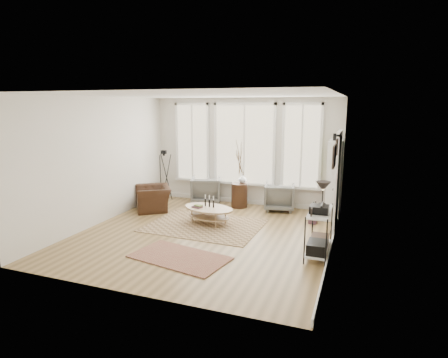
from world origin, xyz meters
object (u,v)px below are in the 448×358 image
at_px(coffee_table, 208,211).
at_px(armchair_right, 279,197).
at_px(armchair_left, 206,190).
at_px(side_table, 240,175).
at_px(bookcase, 334,179).
at_px(accent_chair, 153,198).
at_px(low_shelf, 319,228).

relative_size(coffee_table, armchair_right, 1.79).
distance_m(armchair_left, side_table, 1.14).
bearing_deg(side_table, armchair_right, 5.52).
relative_size(bookcase, side_table, 1.13).
bearing_deg(bookcase, armchair_right, 172.64).
xyz_separation_m(armchair_left, accent_chair, (-1.01, -1.14, -0.06)).
relative_size(armchair_left, accent_chair, 0.85).
bearing_deg(coffee_table, armchair_right, 53.15).
height_order(armchair_left, side_table, side_table).
bearing_deg(armchair_left, armchair_right, 160.53).
bearing_deg(armchair_right, armchair_left, -10.98).
height_order(bookcase, armchair_right, bookcase).
bearing_deg(accent_chair, side_table, 80.96).
height_order(low_shelf, coffee_table, low_shelf).
relative_size(low_shelf, accent_chair, 1.35).
distance_m(bookcase, armchair_left, 3.50).
height_order(bookcase, armchair_left, bookcase).
xyz_separation_m(low_shelf, side_table, (-2.37, 2.59, 0.36)).
distance_m(armchair_left, armchair_right, 2.08).
xyz_separation_m(coffee_table, side_table, (0.23, 1.62, 0.57)).
relative_size(low_shelf, armchair_left, 1.60).
distance_m(bookcase, coffee_table, 3.14).
bearing_deg(armchair_left, low_shelf, 122.04).
height_order(bookcase, low_shelf, bookcase).
xyz_separation_m(side_table, accent_chair, (-2.03, -1.04, -0.56)).
bearing_deg(bookcase, armchair_left, 177.05).
relative_size(low_shelf, coffee_table, 0.94).
xyz_separation_m(coffee_table, armchair_left, (-0.79, 1.72, 0.07)).
relative_size(low_shelf, side_table, 0.72).
xyz_separation_m(low_shelf, armchair_left, (-3.39, 2.70, -0.14)).
height_order(bookcase, coffee_table, bookcase).
distance_m(coffee_table, accent_chair, 1.89).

